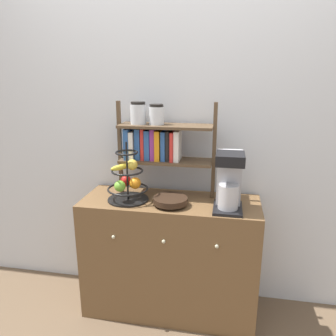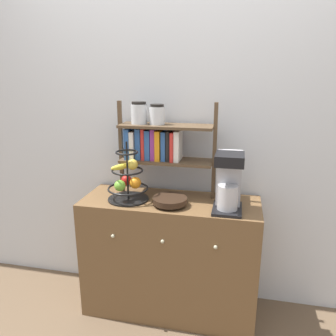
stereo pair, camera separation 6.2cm
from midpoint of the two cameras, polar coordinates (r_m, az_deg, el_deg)
ground_plane at (r=2.40m, az=-0.02°, el=-26.14°), size 12.00×12.00×0.00m
wall_back at (r=2.27m, az=2.58°, el=8.08°), size 7.00×0.05×2.60m
sideboard at (r=2.33m, az=1.16°, el=-15.10°), size 1.16×0.45×0.82m
coffee_maker at (r=1.99m, az=11.41°, el=-2.24°), size 0.17×0.23×0.35m
fruit_stand at (r=2.13m, az=-6.18°, el=-2.28°), size 0.27×0.27×0.39m
wooden_bowl at (r=2.06m, az=1.21°, el=-5.71°), size 0.22×0.22×0.05m
shelf_hutch at (r=2.16m, az=-1.24°, el=4.99°), size 0.66×0.20×0.63m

